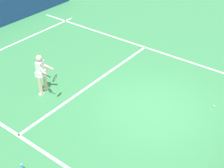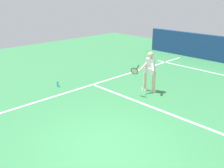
# 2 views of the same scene
# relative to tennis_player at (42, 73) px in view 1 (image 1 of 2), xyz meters

# --- Properties ---
(ground_plane) EXTENTS (26.87, 26.87, 0.00)m
(ground_plane) POSITION_rel_tennis_player_xyz_m (-1.61, 3.73, -0.85)
(ground_plane) COLOR #38844C
(baseline_marking) EXTENTS (8.37, 0.10, 0.01)m
(baseline_marking) POSITION_rel_tennis_player_xyz_m (-1.61, -4.10, -0.84)
(baseline_marking) COLOR white
(baseline_marking) RESTS_ON ground
(service_line_marking) EXTENTS (7.37, 0.10, 0.01)m
(service_line_marking) POSITION_rel_tennis_player_xyz_m (-1.61, 1.06, -0.84)
(service_line_marking) COLOR white
(service_line_marking) RESTS_ON ground
(sideline_left_marking) EXTENTS (0.10, 18.67, 0.01)m
(sideline_left_marking) POSITION_rel_tennis_player_xyz_m (-5.29, 3.73, -0.84)
(sideline_left_marking) COLOR white
(sideline_left_marking) RESTS_ON ground
(tennis_player) EXTENTS (0.66, 1.10, 1.55)m
(tennis_player) POSITION_rel_tennis_player_xyz_m (0.00, 0.00, 0.00)
(tennis_player) COLOR beige
(tennis_player) RESTS_ON ground
(tennis_ball_near) EXTENTS (0.07, 0.07, 0.07)m
(tennis_ball_near) POSITION_rel_tennis_player_xyz_m (-2.94, 5.35, -0.81)
(tennis_ball_near) COLOR #D1E533
(tennis_ball_near) RESTS_ON ground
(water_bottle) EXTENTS (0.07, 0.07, 0.24)m
(water_bottle) POSITION_rel_tennis_player_xyz_m (2.87, 2.25, -0.73)
(water_bottle) COLOR #4C9EE5
(water_bottle) RESTS_ON ground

